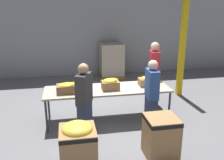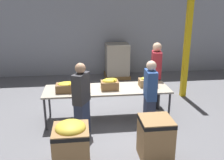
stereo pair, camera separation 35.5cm
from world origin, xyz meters
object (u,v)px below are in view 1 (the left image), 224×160
Objects in this scene: banana_box_0 at (68,88)px; support_pillar at (184,29)px; volunteer_1 at (151,96)px; volunteer_2 at (154,75)px; pallet_stack_0 at (111,61)px; volunteer_0 at (84,102)px; banana_box_1 at (110,84)px; donation_bin_1 at (161,135)px; banana_box_2 at (148,81)px; donation_bin_0 at (78,143)px; sorting_table at (108,90)px.

banana_box_0 is 3.79m from support_pillar.
volunteer_2 reaches higher than volunteer_1.
support_pillar is 3.15× the size of pallet_stack_0.
banana_box_0 is 0.39× the size of pallet_stack_0.
volunteer_0 is 1.01× the size of volunteer_1.
banana_box_1 reaches higher than banana_box_0.
donation_bin_1 is at bearing -90.38° from pallet_stack_0.
pallet_stack_0 is (-0.26, 3.44, -0.28)m from banana_box_2.
donation_bin_0 is (-0.85, -1.59, -0.50)m from banana_box_1.
pallet_stack_0 reaches higher than donation_bin_1.
volunteer_1 is at bearing -101.22° from banana_box_2.
sorting_table is 3.65× the size of donation_bin_0.
pallet_stack_0 is at bearing 4.85° from volunteer_1.
donation_bin_0 is at bearing -31.81° from volunteer_2.
volunteer_1 is at bearing -88.26° from pallet_stack_0.
support_pillar is (1.73, 2.94, 1.58)m from donation_bin_1.
pallet_stack_0 is at bearing 9.04° from volunteer_0.
volunteer_2 is (2.28, 0.76, -0.04)m from banana_box_0.
volunteer_0 is at bearing -136.00° from banana_box_1.
banana_box_1 is 0.94× the size of banana_box_2.
donation_bin_0 reaches higher than sorting_table.
volunteer_1 is at bearing -36.64° from sorting_table.
sorting_table is 1.68× the size of volunteer_2.
banana_box_2 reaches higher than banana_box_0.
banana_box_2 is at bearing -38.22° from volunteer_0.
donation_bin_0 reaches higher than donation_bin_1.
banana_box_0 is 0.31× the size of volunteer_1.
donation_bin_1 is at bearing 0.00° from donation_bin_0.
support_pillar is at bearing 29.65° from banana_box_1.
volunteer_1 is at bearing 81.17° from donation_bin_1.
volunteer_0 reaches higher than banana_box_2.
banana_box_0 is at bearing 94.50° from donation_bin_0.
banana_box_2 is 0.27× the size of volunteer_0.
volunteer_2 reaches higher than sorting_table.
donation_bin_1 is (-0.66, -2.31, -0.45)m from volunteer_2.
donation_bin_1 is 0.19× the size of support_pillar.
sorting_table is 0.93m from volunteer_0.
sorting_table is at bearing -13.65° from volunteer_0.
volunteer_2 is at bearing 46.97° from donation_bin_0.
banana_box_0 is 0.12× the size of support_pillar.
donation_bin_0 is at bearing -106.55° from pallet_stack_0.
volunteer_1 is at bearing -60.66° from volunteer_0.
volunteer_2 reaches higher than banana_box_0.
banana_box_2 is 0.34× the size of pallet_stack_0.
sorting_table is 0.20m from banana_box_1.
pallet_stack_0 reaches higher than banana_box_1.
donation_bin_0 is at bearing -118.15° from banana_box_1.
volunteer_2 is at bearing -28.67° from volunteer_0.
sorting_table is 1.86× the size of volunteer_1.
volunteer_0 is 4.40m from pallet_stack_0.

